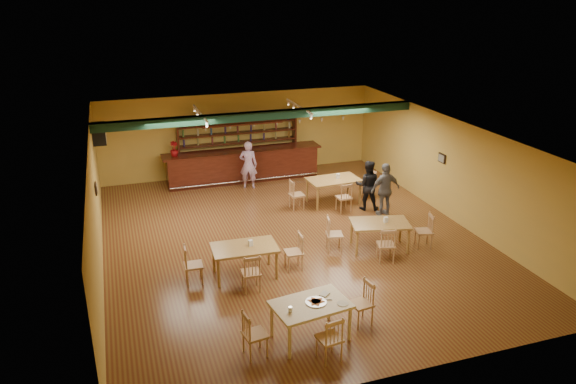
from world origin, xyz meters
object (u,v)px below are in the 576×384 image
object	(u,v)px
dining_table_c	(245,261)
near_table	(311,321)
patron_right_a	(367,185)
patron_bar	(248,165)
bar_counter	(243,165)
dining_table_d	(379,235)
dining_table_b	(333,191)

from	to	relation	value
dining_table_c	near_table	size ratio (longest dim) A/B	1.05
patron_right_a	patron_bar	bearing A→B (deg)	-21.41
bar_counter	patron_right_a	distance (m)	4.90
dining_table_c	dining_table_d	size ratio (longest dim) A/B	1.02
dining_table_d	near_table	xyz separation A→B (m)	(-3.12, -3.14, 0.02)
dining_table_c	patron_bar	xyz separation A→B (m)	(1.62, 5.94, 0.45)
dining_table_d	patron_right_a	bearing A→B (deg)	84.50
dining_table_c	dining_table_d	bearing A→B (deg)	7.01
dining_table_b	near_table	xyz separation A→B (m)	(-3.23, -6.56, -0.01)
bar_counter	dining_table_c	xyz separation A→B (m)	(-1.63, -6.76, -0.18)
near_table	patron_right_a	world-z (taller)	patron_right_a
dining_table_d	patron_bar	bearing A→B (deg)	124.26
dining_table_b	near_table	size ratio (longest dim) A/B	1.11
bar_counter	dining_table_d	bearing A→B (deg)	-71.92
near_table	dining_table_c	bearing A→B (deg)	94.13
bar_counter	near_table	xyz separation A→B (m)	(-1.01, -9.61, -0.17)
bar_counter	dining_table_b	bearing A→B (deg)	-53.97
bar_counter	dining_table_c	world-z (taller)	bar_counter
dining_table_b	patron_bar	bearing A→B (deg)	131.84
dining_table_c	patron_right_a	bearing A→B (deg)	34.54
dining_table_b	bar_counter	bearing A→B (deg)	122.89
dining_table_d	patron_right_a	size ratio (longest dim) A/B	0.96
dining_table_d	near_table	distance (m)	4.43
patron_bar	patron_right_a	bearing A→B (deg)	156.33
dining_table_c	patron_right_a	distance (m)	5.50
bar_counter	dining_table_c	distance (m)	6.96
dining_table_b	near_table	bearing A→B (deg)	-119.38
bar_counter	dining_table_d	xyz separation A→B (m)	(2.11, -6.47, -0.19)
bar_counter	patron_bar	size ratio (longest dim) A/B	3.40
bar_counter	patron_right_a	world-z (taller)	patron_right_a
dining_table_d	patron_bar	xyz separation A→B (m)	(-2.12, 5.64, 0.46)
dining_table_c	near_table	distance (m)	2.92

